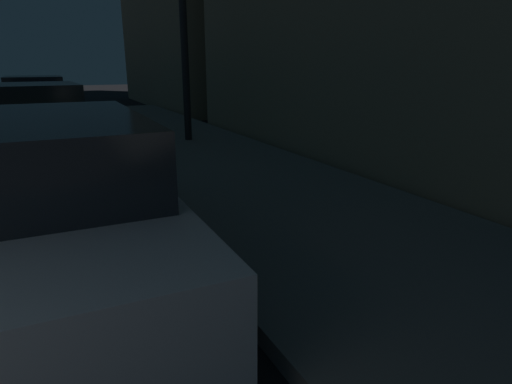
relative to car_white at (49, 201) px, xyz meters
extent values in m
cube|color=silver|center=(0.00, 0.02, -0.15)|extent=(1.83, 4.56, 0.64)
cube|color=#1E2328|center=(0.00, -0.06, 0.43)|extent=(1.58, 2.49, 0.56)
cylinder|color=black|center=(0.91, 1.41, -0.39)|extent=(0.23, 0.66, 0.66)
cylinder|color=black|center=(0.86, -1.40, -0.39)|extent=(0.23, 0.66, 0.66)
cube|color=gold|center=(0.00, 6.33, -0.15)|extent=(1.97, 4.35, 0.64)
cube|color=#1E2328|center=(0.01, 6.11, 0.43)|extent=(1.65, 2.19, 0.56)
cylinder|color=black|center=(0.83, 7.69, -0.39)|extent=(0.25, 0.67, 0.66)
cylinder|color=black|center=(0.96, 5.05, -0.39)|extent=(0.25, 0.67, 0.66)
cube|color=navy|center=(0.00, 11.87, -0.15)|extent=(1.89, 4.10, 0.64)
cube|color=#1E2328|center=(0.00, 11.71, 0.43)|extent=(1.64, 2.08, 0.56)
cylinder|color=black|center=(-0.91, 13.14, -0.39)|extent=(0.23, 0.66, 0.66)
cylinder|color=black|center=(0.95, 13.12, -0.39)|extent=(0.23, 0.66, 0.66)
cylinder|color=black|center=(-0.94, 10.62, -0.39)|extent=(0.23, 0.66, 0.66)
cylinder|color=black|center=(0.91, 10.59, -0.39)|extent=(0.23, 0.66, 0.66)
cylinder|color=black|center=(3.01, 5.59, 1.80)|extent=(0.16, 0.16, 4.74)
camera|label=1|loc=(0.02, -3.87, 1.11)|focal=30.36mm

